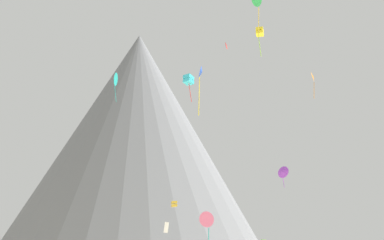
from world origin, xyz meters
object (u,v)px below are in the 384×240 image
at_px(rock_massif, 136,156).
at_px(kite_white_low, 166,227).
at_px(kite_yellow_high, 260,32).
at_px(kite_green_high, 256,0).
at_px(kite_rainbow_low, 206,220).
at_px(kite_orange_high, 313,77).
at_px(kite_blue_mid, 201,73).
at_px(kite_violet_mid, 283,172).
at_px(kite_cyan_high, 189,80).
at_px(kite_teal_high, 115,79).
at_px(kite_gold_mid, 174,204).
at_px(kite_red_high, 226,46).

distance_m(rock_massif, kite_white_low, 68.03).
relative_size(kite_white_low, kite_yellow_high, 0.37).
distance_m(kite_green_high, kite_rainbow_low, 27.77).
distance_m(kite_orange_high, kite_yellow_high, 30.50).
distance_m(kite_blue_mid, kite_white_low, 25.46).
bearing_deg(kite_rainbow_low, kite_white_low, -91.87).
height_order(kite_orange_high, kite_violet_mid, kite_orange_high).
relative_size(rock_massif, kite_yellow_high, 25.86).
bearing_deg(kite_cyan_high, kite_teal_high, 173.80).
height_order(rock_massif, kite_violet_mid, rock_massif).
distance_m(kite_gold_mid, kite_white_low, 11.38).
bearing_deg(kite_yellow_high, kite_orange_high, 78.84).
bearing_deg(kite_blue_mid, kite_white_low, 13.31).
bearing_deg(kite_green_high, kite_violet_mid, -146.88).
height_order(kite_blue_mid, kite_cyan_high, kite_cyan_high).
bearing_deg(kite_orange_high, kite_yellow_high, 172.78).
bearing_deg(kite_rainbow_low, kite_cyan_high, -100.97).
bearing_deg(rock_massif, kite_yellow_high, -72.53).
relative_size(kite_rainbow_low, kite_yellow_high, 1.11).
height_order(kite_teal_high, kite_yellow_high, kite_teal_high).
relative_size(kite_blue_mid, kite_yellow_high, 1.43).
distance_m(kite_violet_mid, kite_cyan_high, 27.88).
relative_size(kite_orange_high, kite_violet_mid, 1.35).
distance_m(kite_orange_high, kite_violet_mid, 18.41).
bearing_deg(kite_yellow_high, kite_violet_mid, 90.98).
height_order(kite_violet_mid, kite_cyan_high, kite_cyan_high).
relative_size(rock_massif, kite_cyan_high, 25.32).
bearing_deg(kite_yellow_high, kite_teal_high, 150.73).
height_order(kite_green_high, kite_gold_mid, kite_green_high).
xyz_separation_m(kite_rainbow_low, kite_teal_high, (-14.67, 24.55, 25.96)).
height_order(kite_gold_mid, kite_violet_mid, kite_violet_mid).
bearing_deg(kite_red_high, kite_green_high, -92.46).
relative_size(kite_orange_high, kite_cyan_high, 1.27).
height_order(kite_teal_high, kite_violet_mid, kite_teal_high).
bearing_deg(rock_massif, kite_orange_high, -52.46).
distance_m(rock_massif, kite_yellow_high, 79.22).
bearing_deg(kite_cyan_high, kite_violet_mid, 86.60).
relative_size(kite_teal_high, kite_gold_mid, 4.84).
relative_size(kite_blue_mid, kite_violet_mid, 1.48).
relative_size(kite_blue_mid, kite_rainbow_low, 1.29).
relative_size(kite_violet_mid, kite_white_low, 2.59).
xyz_separation_m(kite_teal_high, kite_violet_mid, (29.52, 7.73, -14.69)).
xyz_separation_m(kite_white_low, kite_cyan_high, (3.13, -3.02, 21.21)).
bearing_deg(kite_gold_mid, kite_blue_mid, -6.05).
distance_m(rock_massif, kite_violet_mid, 57.16).
relative_size(kite_orange_high, kite_gold_mid, 4.93).
height_order(kite_teal_high, kite_red_high, kite_teal_high).
relative_size(rock_massif, kite_gold_mid, 98.10).
relative_size(kite_yellow_high, kite_red_high, 5.08).
xyz_separation_m(kite_rainbow_low, kite_orange_high, (20.81, 29.93, 28.53)).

